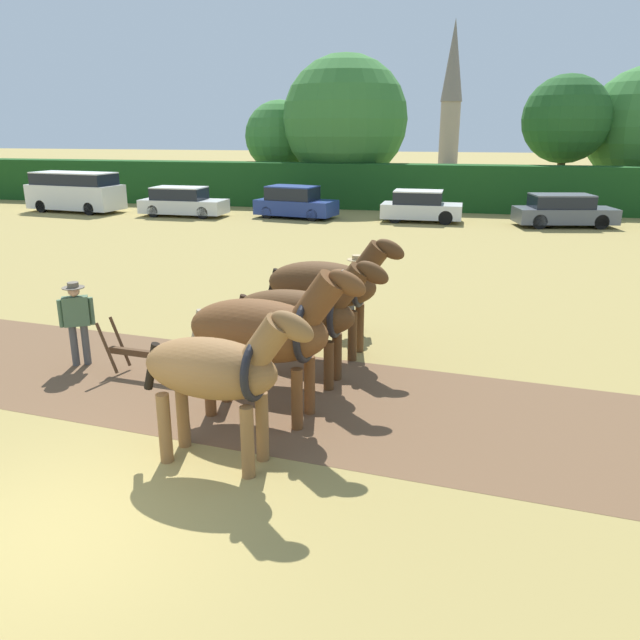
% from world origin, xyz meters
% --- Properties ---
extents(ground_plane, '(240.00, 240.00, 0.00)m').
position_xyz_m(ground_plane, '(0.00, 0.00, 0.00)').
color(ground_plane, '#998447').
extents(plowed_furrow_strip, '(20.75, 5.96, 0.01)m').
position_xyz_m(plowed_furrow_strip, '(-1.66, 4.50, 0.00)').
color(plowed_furrow_strip, brown).
rests_on(plowed_furrow_strip, ground).
extents(hedgerow, '(58.28, 1.74, 2.50)m').
position_xyz_m(hedgerow, '(0.00, 30.47, 1.25)').
color(hedgerow, '#194719').
rests_on(hedgerow, ground).
extents(tree_far_left, '(4.41, 4.41, 6.12)m').
position_xyz_m(tree_far_left, '(-7.40, 34.03, 3.90)').
color(tree_far_left, '#4C3823').
rests_on(tree_far_left, ground).
extents(tree_left, '(7.44, 7.44, 8.64)m').
position_xyz_m(tree_left, '(-3.05, 33.08, 4.91)').
color(tree_left, '#4C3823').
rests_on(tree_left, ground).
extents(tree_center_left, '(4.86, 4.86, 7.32)m').
position_xyz_m(tree_center_left, '(9.49, 33.67, 4.88)').
color(tree_center_left, brown).
rests_on(tree_center_left, ground).
extents(church_spire, '(2.51, 2.51, 16.29)m').
position_xyz_m(church_spire, '(1.81, 72.95, 8.52)').
color(church_spire, gray).
rests_on(church_spire, ground).
extents(draft_horse_lead_left, '(2.58, 1.04, 2.35)m').
position_xyz_m(draft_horse_lead_left, '(1.28, 1.88, 1.36)').
color(draft_horse_lead_left, brown).
rests_on(draft_horse_lead_left, ground).
extents(draft_horse_lead_right, '(3.01, 1.25, 2.57)m').
position_xyz_m(draft_horse_lead_right, '(1.44, 3.42, 1.44)').
color(draft_horse_lead_right, brown).
rests_on(draft_horse_lead_right, ground).
extents(draft_horse_trail_left, '(2.98, 1.10, 2.38)m').
position_xyz_m(draft_horse_trail_left, '(1.60, 4.96, 1.28)').
color(draft_horse_trail_left, '#513319').
rests_on(draft_horse_trail_left, ground).
extents(draft_horse_trail_right, '(2.93, 1.19, 2.50)m').
position_xyz_m(draft_horse_trail_right, '(1.74, 6.50, 1.43)').
color(draft_horse_trail_right, '#513319').
rests_on(draft_horse_trail_right, ground).
extents(plow, '(1.78, 0.50, 1.13)m').
position_xyz_m(plow, '(-1.08, 4.45, 0.32)').
color(plow, '#4C331E').
rests_on(plow, ground).
extents(farmer_at_plow, '(0.57, 0.41, 1.65)m').
position_xyz_m(farmer_at_plow, '(-2.77, 4.74, 0.96)').
color(farmer_at_plow, '#4C4C4C').
rests_on(farmer_at_plow, ground).
extents(farmer_beside_team, '(0.60, 0.44, 1.74)m').
position_xyz_m(farmer_beside_team, '(2.06, 8.10, 1.02)').
color(farmer_beside_team, '#4C4C4C').
rests_on(farmer_beside_team, ground).
extents(parked_van, '(5.45, 2.67, 2.13)m').
position_xyz_m(parked_van, '(-16.54, 25.34, 1.09)').
color(parked_van, silver).
rests_on(parked_van, ground).
extents(parked_car_left, '(4.45, 1.78, 1.51)m').
position_xyz_m(parked_car_left, '(-10.09, 25.03, 0.72)').
color(parked_car_left, silver).
rests_on(parked_car_left, ground).
extents(parked_car_center_left, '(4.31, 2.46, 1.61)m').
position_xyz_m(parked_car_center_left, '(-4.21, 25.77, 0.76)').
color(parked_car_center_left, navy).
rests_on(parked_car_center_left, ground).
extents(parked_car_center, '(3.88, 1.78, 1.52)m').
position_xyz_m(parked_car_center, '(2.16, 25.80, 0.73)').
color(parked_car_center, silver).
rests_on(parked_car_center, ground).
extents(parked_car_center_right, '(4.77, 2.71, 1.49)m').
position_xyz_m(parked_car_center_right, '(8.77, 25.72, 0.73)').
color(parked_car_center_right, '#565B66').
rests_on(parked_car_center_right, ground).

